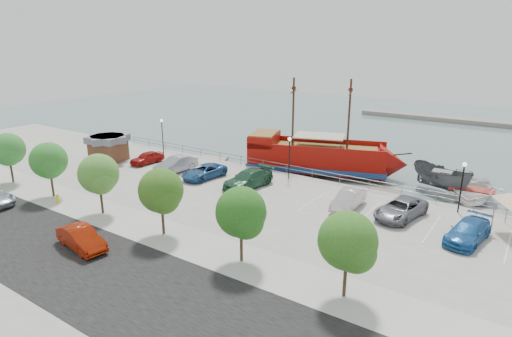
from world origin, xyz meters
The scene contains 31 objects.
ground centered at (0.00, 0.00, -1.00)m, with size 160.00×160.00×0.00m, color slate.
land_slab centered at (0.00, -21.00, -0.60)m, with size 100.00×58.00×1.20m, color gray.
street centered at (0.00, -16.00, 0.01)m, with size 100.00×8.00×0.04m, color black.
sidewalk centered at (0.00, -10.00, 0.01)m, with size 100.00×4.00×0.05m, color #B6B6AD.
seawall_railing centered at (0.00, 7.80, 0.53)m, with size 50.00×0.06×1.00m.
far_shore centered at (10.00, 55.00, -0.60)m, with size 40.00×3.00×0.80m, color gray.
pirate_ship centered at (1.42, 12.78, 0.86)m, with size 17.95×9.98×11.13m.
patrol_boat centered at (13.24, 13.59, 0.29)m, with size 2.51×6.66×2.58m, color #4C4E52.
speedboat centered at (16.13, 12.95, -0.21)m, with size 5.46×7.65×1.58m, color white.
dock_west centered at (-14.59, 9.20, -0.79)m, with size 7.19×2.05×0.41m, color gray.
dock_mid centered at (6.77, 9.20, -0.78)m, with size 7.64×2.18×0.44m, color slate.
dock_east centered at (15.75, 9.20, -0.81)m, with size 6.60×1.88×0.38m, color gray.
shed centered at (-20.55, 0.38, 1.62)m, with size 4.48×4.48×3.03m.
street_sedan centered at (-4.02, -14.65, 0.74)m, with size 1.57×4.50×1.48m, color #931C06.
fire_hydrant centered at (-13.01, -10.80, 0.46)m, with size 0.29×0.29×0.84m.
lamp_post_left centered at (-18.00, 6.50, 2.94)m, with size 0.36×0.36×4.28m.
lamp_post_mid centered at (0.00, 6.50, 2.94)m, with size 0.36×0.36×4.28m.
lamp_post_right centered at (16.00, 6.50, 2.94)m, with size 0.36×0.36×4.28m.
tree_a centered at (-21.85, -10.07, 3.30)m, with size 3.30×3.20×5.00m.
tree_b centered at (-14.85, -10.07, 3.30)m, with size 3.30×3.20×5.00m.
tree_c centered at (-7.85, -10.07, 3.30)m, with size 3.30×3.20×5.00m.
tree_d centered at (-0.85, -10.07, 3.30)m, with size 3.30×3.20×5.00m.
tree_e centered at (6.15, -10.07, 3.30)m, with size 3.30×3.20×5.00m.
tree_f centered at (13.15, -10.07, 3.30)m, with size 3.30×3.20×5.00m.
parked_car_a centered at (-16.09, 2.14, 0.69)m, with size 1.63×4.06×1.38m, color #9D1410.
parked_car_b centered at (-11.06, 1.59, 0.83)m, with size 1.75×5.02×1.65m, color #9799A1.
parked_car_c centered at (-7.18, 1.70, 0.69)m, with size 2.30×4.98×1.39m, color #27548A.
parked_car_d centered at (-1.85, 1.92, 0.82)m, with size 2.31×5.68×1.65m, color #224F33.
parked_car_f centered at (8.14, 2.34, 0.75)m, with size 1.60×4.58×1.51m, color beige.
parked_car_g centered at (12.38, 2.76, 0.75)m, with size 2.48×5.37×1.49m, color slate.
parked_car_h centered at (17.49, 1.21, 0.73)m, with size 2.05×5.03×1.46m, color #1E5A9D.
Camera 1 is at (20.51, -29.77, 13.65)m, focal length 30.00 mm.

